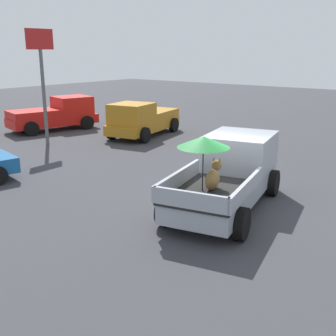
% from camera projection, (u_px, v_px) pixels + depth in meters
% --- Properties ---
extents(ground_plane, '(80.00, 80.00, 0.00)m').
position_uv_depth(ground_plane, '(224.00, 209.00, 11.86)').
color(ground_plane, '#38383D').
extents(pickup_truck_main, '(5.33, 3.08, 2.29)m').
position_uv_depth(pickup_truck_main, '(229.00, 172.00, 11.97)').
color(pickup_truck_main, black).
rests_on(pickup_truck_main, ground).
extents(pickup_truck_red, '(5.10, 3.10, 1.80)m').
position_uv_depth(pickup_truck_red, '(56.00, 114.00, 23.45)').
color(pickup_truck_red, black).
rests_on(pickup_truck_red, ground).
extents(pickup_truck_far, '(5.05, 2.86, 1.80)m').
position_uv_depth(pickup_truck_far, '(142.00, 119.00, 21.66)').
color(pickup_truck_far, black).
rests_on(pickup_truck_far, ground).
extents(motel_sign, '(1.40, 0.16, 5.25)m').
position_uv_depth(motel_sign, '(41.00, 65.00, 19.07)').
color(motel_sign, '#59595B').
rests_on(motel_sign, ground).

